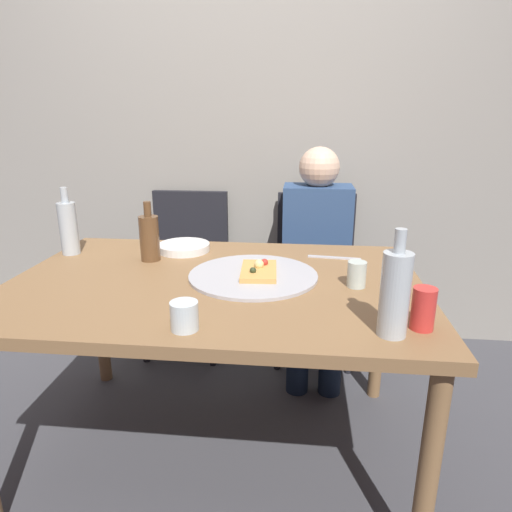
{
  "coord_description": "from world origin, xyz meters",
  "views": [
    {
      "loc": [
        0.31,
        -1.51,
        1.32
      ],
      "look_at": [
        0.14,
        0.14,
        0.8
      ],
      "focal_mm": 31.34,
      "sensor_mm": 36.0,
      "label": 1
    }
  ],
  "objects_px": {
    "dining_table": "(216,298)",
    "chair_right": "(315,265)",
    "table_knife": "(334,258)",
    "guest_in_sweater": "(316,251)",
    "pizza_tray": "(253,275)",
    "beer_bottle": "(395,293)",
    "chair_left": "(188,261)",
    "wine_bottle": "(149,237)",
    "tumbler_near": "(184,316)",
    "soda_can": "(423,309)",
    "wine_glass": "(357,274)",
    "pizza_slice_last": "(259,270)",
    "water_bottle": "(68,227)",
    "tumbler_far": "(150,235)",
    "plate_stack": "(184,247)"
  },
  "relations": [
    {
      "from": "pizza_slice_last",
      "to": "dining_table",
      "type": "bearing_deg",
      "value": -161.41
    },
    {
      "from": "guest_in_sweater",
      "to": "chair_left",
      "type": "bearing_deg",
      "value": -11.63
    },
    {
      "from": "tumbler_near",
      "to": "table_knife",
      "type": "distance_m",
      "value": 0.84
    },
    {
      "from": "pizza_slice_last",
      "to": "chair_left",
      "type": "bearing_deg",
      "value": 120.49
    },
    {
      "from": "dining_table",
      "to": "chair_right",
      "type": "height_order",
      "value": "chair_right"
    },
    {
      "from": "chair_left",
      "to": "guest_in_sweater",
      "type": "height_order",
      "value": "guest_in_sweater"
    },
    {
      "from": "water_bottle",
      "to": "table_knife",
      "type": "height_order",
      "value": "water_bottle"
    },
    {
      "from": "wine_glass",
      "to": "soda_can",
      "type": "bearing_deg",
      "value": -64.49
    },
    {
      "from": "pizza_tray",
      "to": "pizza_slice_last",
      "type": "distance_m",
      "value": 0.03
    },
    {
      "from": "plate_stack",
      "to": "beer_bottle",
      "type": "bearing_deg",
      "value": -42.95
    },
    {
      "from": "dining_table",
      "to": "pizza_slice_last",
      "type": "xyz_separation_m",
      "value": [
        0.16,
        0.05,
        0.1
      ]
    },
    {
      "from": "table_knife",
      "to": "guest_in_sweater",
      "type": "relative_size",
      "value": 0.19
    },
    {
      "from": "dining_table",
      "to": "soda_can",
      "type": "distance_m",
      "value": 0.74
    },
    {
      "from": "wine_glass",
      "to": "chair_left",
      "type": "xyz_separation_m",
      "value": [
        -0.85,
        0.92,
        -0.28
      ]
    },
    {
      "from": "soda_can",
      "to": "guest_in_sweater",
      "type": "distance_m",
      "value": 1.12
    },
    {
      "from": "beer_bottle",
      "to": "dining_table",
      "type": "bearing_deg",
      "value": 146.44
    },
    {
      "from": "pizza_slice_last",
      "to": "wine_bottle",
      "type": "bearing_deg",
      "value": 162.4
    },
    {
      "from": "chair_right",
      "to": "beer_bottle",
      "type": "bearing_deg",
      "value": 97.66
    },
    {
      "from": "table_knife",
      "to": "pizza_slice_last",
      "type": "bearing_deg",
      "value": 46.17
    },
    {
      "from": "guest_in_sweater",
      "to": "water_bottle",
      "type": "bearing_deg",
      "value": 25.11
    },
    {
      "from": "tumbler_far",
      "to": "water_bottle",
      "type": "bearing_deg",
      "value": -153.45
    },
    {
      "from": "wine_glass",
      "to": "chair_right",
      "type": "xyz_separation_m",
      "value": [
        -0.11,
        0.92,
        -0.28
      ]
    },
    {
      "from": "wine_bottle",
      "to": "chair_left",
      "type": "bearing_deg",
      "value": 92.98
    },
    {
      "from": "beer_bottle",
      "to": "guest_in_sweater",
      "type": "distance_m",
      "value": 1.16
    },
    {
      "from": "pizza_tray",
      "to": "beer_bottle",
      "type": "xyz_separation_m",
      "value": [
        0.43,
        -0.41,
        0.12
      ]
    },
    {
      "from": "water_bottle",
      "to": "plate_stack",
      "type": "distance_m",
      "value": 0.49
    },
    {
      "from": "guest_in_sweater",
      "to": "pizza_slice_last",
      "type": "bearing_deg",
      "value": 71.52
    },
    {
      "from": "plate_stack",
      "to": "chair_left",
      "type": "height_order",
      "value": "chair_left"
    },
    {
      "from": "plate_stack",
      "to": "table_knife",
      "type": "height_order",
      "value": "plate_stack"
    },
    {
      "from": "wine_bottle",
      "to": "table_knife",
      "type": "xyz_separation_m",
      "value": [
        0.76,
        0.1,
        -0.09
      ]
    },
    {
      "from": "pizza_tray",
      "to": "pizza_slice_last",
      "type": "bearing_deg",
      "value": 28.15
    },
    {
      "from": "water_bottle",
      "to": "guest_in_sweater",
      "type": "distance_m",
      "value": 1.2
    },
    {
      "from": "beer_bottle",
      "to": "wine_glass",
      "type": "distance_m",
      "value": 0.37
    },
    {
      "from": "dining_table",
      "to": "plate_stack",
      "type": "distance_m",
      "value": 0.41
    },
    {
      "from": "wine_bottle",
      "to": "tumbler_near",
      "type": "distance_m",
      "value": 0.67
    },
    {
      "from": "soda_can",
      "to": "chair_right",
      "type": "bearing_deg",
      "value": 102.04
    },
    {
      "from": "pizza_slice_last",
      "to": "water_bottle",
      "type": "relative_size",
      "value": 0.79
    },
    {
      "from": "pizza_tray",
      "to": "pizza_slice_last",
      "type": "height_order",
      "value": "pizza_slice_last"
    },
    {
      "from": "pizza_tray",
      "to": "table_knife",
      "type": "bearing_deg",
      "value": 39.57
    },
    {
      "from": "wine_glass",
      "to": "pizza_slice_last",
      "type": "bearing_deg",
      "value": 168.73
    },
    {
      "from": "tumbler_far",
      "to": "wine_glass",
      "type": "bearing_deg",
      "value": -25.4
    },
    {
      "from": "pizza_slice_last",
      "to": "plate_stack",
      "type": "height_order",
      "value": "pizza_slice_last"
    },
    {
      "from": "chair_left",
      "to": "tumbler_near",
      "type": "bearing_deg",
      "value": 104.51
    },
    {
      "from": "beer_bottle",
      "to": "guest_in_sweater",
      "type": "bearing_deg",
      "value": 98.68
    },
    {
      "from": "pizza_slice_last",
      "to": "chair_left",
      "type": "xyz_separation_m",
      "value": [
        -0.5,
        0.85,
        -0.26
      ]
    },
    {
      "from": "tumbler_far",
      "to": "table_knife",
      "type": "relative_size",
      "value": 0.47
    },
    {
      "from": "dining_table",
      "to": "pizza_slice_last",
      "type": "bearing_deg",
      "value": 18.59
    },
    {
      "from": "beer_bottle",
      "to": "tumbler_near",
      "type": "xyz_separation_m",
      "value": [
        -0.57,
        -0.03,
        -0.08
      ]
    },
    {
      "from": "wine_glass",
      "to": "water_bottle",
      "type": "bearing_deg",
      "value": 167.26
    },
    {
      "from": "tumbler_near",
      "to": "wine_glass",
      "type": "xyz_separation_m",
      "value": [
        0.51,
        0.38,
        0.0
      ]
    }
  ]
}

